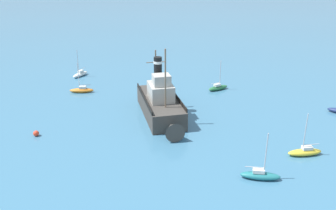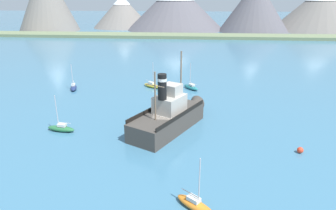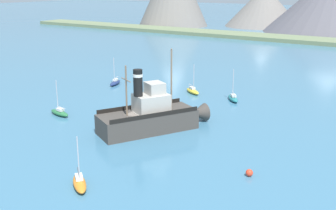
{
  "view_description": "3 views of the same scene",
  "coord_description": "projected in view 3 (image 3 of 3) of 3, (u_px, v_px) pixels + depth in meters",
  "views": [
    {
      "loc": [
        29.25,
        35.43,
        19.29
      ],
      "look_at": [
        1.48,
        3.79,
        2.51
      ],
      "focal_mm": 38.0,
      "sensor_mm": 36.0,
      "label": 1
    },
    {
      "loc": [
        3.62,
        -34.68,
        16.73
      ],
      "look_at": [
        0.54,
        1.4,
        3.34
      ],
      "focal_mm": 32.0,
      "sensor_mm": 36.0,
      "label": 2
    },
    {
      "loc": [
        29.47,
        -38.17,
        17.57
      ],
      "look_at": [
        1.5,
        4.05,
        2.75
      ],
      "focal_mm": 45.0,
      "sensor_mm": 36.0,
      "label": 3
    }
  ],
  "objects": [
    {
      "name": "ground_plane",
      "position": [
        139.0,
        133.0,
        51.09
      ],
      "size": [
        600.0,
        600.0,
        0.0
      ],
      "primitive_type": "plane",
      "color": "teal"
    },
    {
      "name": "sailboat_teal",
      "position": [
        233.0,
        98.0,
        64.67
      ],
      "size": [
        3.31,
        3.6,
        4.9
      ],
      "color": "#23757A",
      "rests_on": "ground"
    },
    {
      "name": "sailboat_green",
      "position": [
        60.0,
        112.0,
        57.54
      ],
      "size": [
        3.93,
        1.74,
        4.9
      ],
      "color": "#286B3D",
      "rests_on": "ground"
    },
    {
      "name": "shoreline_strip",
      "position": [
        328.0,
        42.0,
        124.68
      ],
      "size": [
        240.0,
        12.0,
        1.2
      ],
      "primitive_type": "cube",
      "color": "#6B7A56",
      "rests_on": "ground"
    },
    {
      "name": "mooring_buoy",
      "position": [
        249.0,
        173.0,
        39.52
      ],
      "size": [
        0.7,
        0.7,
        0.7
      ],
      "primitive_type": "sphere",
      "color": "red",
      "rests_on": "ground"
    },
    {
      "name": "old_tugboat",
      "position": [
        152.0,
        116.0,
        51.43
      ],
      "size": [
        9.74,
        14.3,
        9.9
      ],
      "color": "#423D38",
      "rests_on": "ground"
    },
    {
      "name": "sailboat_yellow",
      "position": [
        193.0,
        91.0,
        69.03
      ],
      "size": [
        3.79,
        2.98,
        4.9
      ],
      "color": "gold",
      "rests_on": "ground"
    },
    {
      "name": "sailboat_navy",
      "position": [
        115.0,
        82.0,
        74.73
      ],
      "size": [
        2.23,
        3.95,
        4.9
      ],
      "color": "navy",
      "rests_on": "ground"
    },
    {
      "name": "sailboat_orange",
      "position": [
        80.0,
        183.0,
        37.41
      ],
      "size": [
        3.66,
        3.22,
        4.9
      ],
      "color": "orange",
      "rests_on": "ground"
    }
  ]
}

